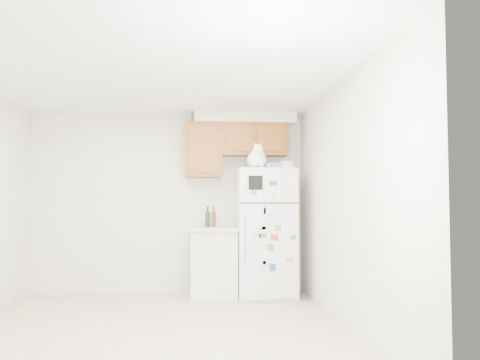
{
  "coord_description": "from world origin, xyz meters",
  "views": [
    {
      "loc": [
        0.45,
        -4.61,
        1.24
      ],
      "look_at": [
        0.98,
        1.55,
        1.55
      ],
      "focal_mm": 35.0,
      "sensor_mm": 36.0,
      "label": 1
    }
  ],
  "objects": [
    {
      "name": "bottle_amber",
      "position": [
        0.64,
        1.78,
        1.06
      ],
      "size": [
        0.06,
        0.06,
        0.28
      ],
      "primitive_type": null,
      "color": "#593814",
      "rests_on": "base_counter"
    },
    {
      "name": "cat",
      "position": [
        1.19,
        1.36,
        1.82
      ],
      "size": [
        0.31,
        0.45,
        0.32
      ],
      "color": "white",
      "rests_on": "refrigerator"
    },
    {
      "name": "room_shell",
      "position": [
        0.12,
        0.24,
        1.67
      ],
      "size": [
        3.84,
        4.04,
        2.52
      ],
      "color": "silver",
      "rests_on": "ground_plane"
    },
    {
      "name": "bottle_green",
      "position": [
        0.56,
        1.81,
        1.06
      ],
      "size": [
        0.07,
        0.07,
        0.28
      ],
      "primitive_type": null,
      "color": "#19381E",
      "rests_on": "base_counter"
    },
    {
      "name": "refrigerator",
      "position": [
        1.33,
        1.61,
        0.85
      ],
      "size": [
        0.76,
        0.78,
        1.7
      ],
      "color": "white",
      "rests_on": "ground_plane"
    },
    {
      "name": "storage_box_front",
      "position": [
        1.58,
        1.46,
        1.74
      ],
      "size": [
        0.17,
        0.14,
        0.09
      ],
      "primitive_type": "cube",
      "rotation": [
        0.0,
        0.0,
        0.23
      ],
      "color": "white",
      "rests_on": "refrigerator"
    },
    {
      "name": "ground_plane",
      "position": [
        0.0,
        0.0,
        -0.01
      ],
      "size": [
        3.8,
        4.0,
        0.01
      ],
      "primitive_type": "cube",
      "color": "beige"
    },
    {
      "name": "storage_box_back",
      "position": [
        1.49,
        1.77,
        1.75
      ],
      "size": [
        0.21,
        0.19,
        0.1
      ],
      "primitive_type": "cube",
      "rotation": [
        0.0,
        0.0,
        0.36
      ],
      "color": "white",
      "rests_on": "refrigerator"
    },
    {
      "name": "base_counter",
      "position": [
        0.64,
        1.68,
        0.46
      ],
      "size": [
        0.64,
        0.64,
        0.92
      ],
      "color": "white",
      "rests_on": "ground_plane"
    }
  ]
}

